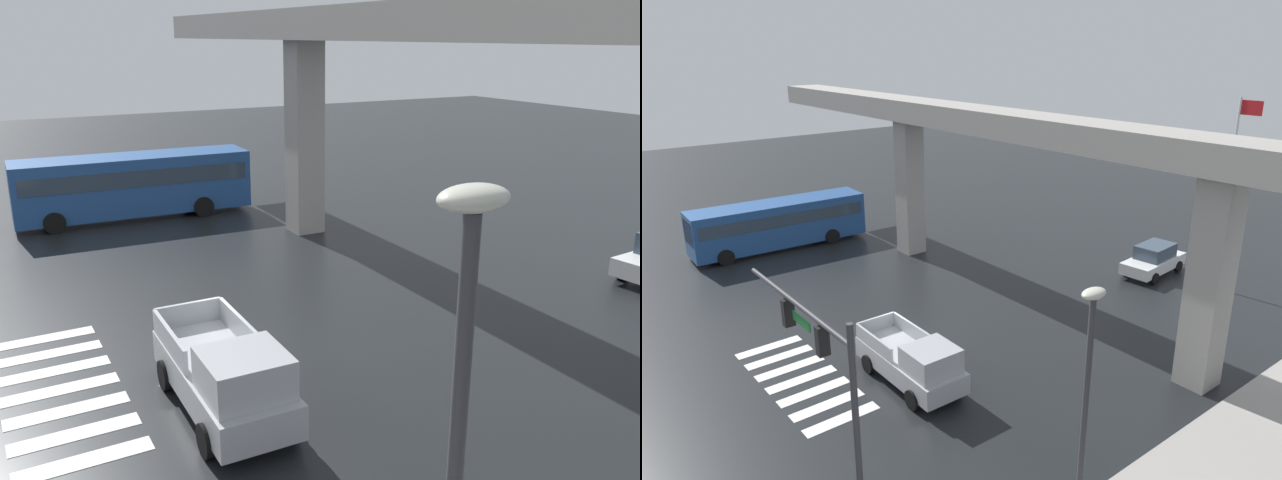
# 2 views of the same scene
# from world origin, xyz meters

# --- Properties ---
(ground_plane) EXTENTS (120.00, 120.00, 0.00)m
(ground_plane) POSITION_xyz_m (0.00, 0.00, 0.00)
(ground_plane) COLOR black
(crosswalk_stripes) EXTENTS (7.15, 2.80, 0.01)m
(crosswalk_stripes) POSITION_xyz_m (-0.00, -4.81, 0.01)
(crosswalk_stripes) COLOR silver
(crosswalk_stripes) RESTS_ON ground
(elevated_overpass) EXTENTS (48.07, 2.41, 9.40)m
(elevated_overpass) POSITION_xyz_m (0.00, 7.00, 8.02)
(elevated_overpass) COLOR #9E9991
(elevated_overpass) RESTS_ON ground
(pickup_truck) EXTENTS (5.12, 2.14, 2.08)m
(pickup_truck) POSITION_xyz_m (3.08, -1.58, 0.99)
(pickup_truck) COLOR #A8AAAF
(pickup_truck) RESTS_ON ground
(city_bus) EXTENTS (3.10, 10.89, 2.99)m
(city_bus) POSITION_xyz_m (-15.62, 0.87, 1.72)
(city_bus) COLOR #234C8C
(city_bus) RESTS_ON ground
(street_lamp_near_corner) EXTENTS (0.44, 0.70, 7.24)m
(street_lamp_near_corner) POSITION_xyz_m (11.95, -2.53, 4.56)
(street_lamp_near_corner) COLOR #38383D
(street_lamp_near_corner) RESTS_ON ground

